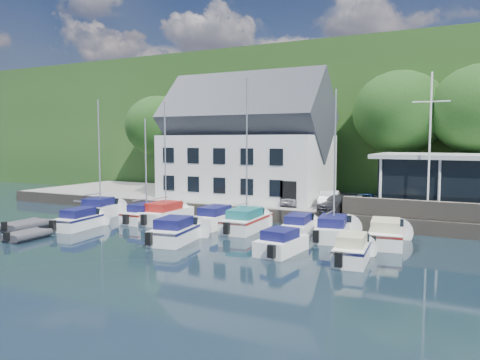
{
  "coord_description": "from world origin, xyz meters",
  "views": [
    {
      "loc": [
        11.12,
        -20.62,
        6.09
      ],
      "look_at": [
        -3.85,
        9.0,
        3.26
      ],
      "focal_mm": 35.0,
      "sensor_mm": 36.0,
      "label": 1
    }
  ],
  "objects": [
    {
      "name": "tree_0",
      "position": [
        -20.16,
        21.36,
        5.96
      ],
      "size": [
        7.26,
        7.26,
        9.92
      ],
      "primitive_type": null,
      "color": "black",
      "rests_on": "quay"
    },
    {
      "name": "dinghy_0",
      "position": [
        -16.19,
        0.87,
        0.38
      ],
      "size": [
        2.09,
        3.37,
        0.77
      ],
      "primitive_type": null,
      "rotation": [
        0.0,
        0.0,
        0.03
      ],
      "color": "#353439",
      "rests_on": "ground"
    },
    {
      "name": "boat_r1_7",
      "position": [
        6.59,
        7.28,
        0.75
      ],
      "size": [
        2.83,
        6.37,
        1.5
      ],
      "primitive_type": null,
      "rotation": [
        0.0,
        0.0,
        0.13
      ],
      "color": "white",
      "rests_on": "ground"
    },
    {
      "name": "boat_r1_4",
      "position": [
        -2.6,
        7.51,
        4.63
      ],
      "size": [
        2.38,
        7.05,
        9.27
      ],
      "primitive_type": null,
      "rotation": [
        0.0,
        0.0,
        0.04
      ],
      "color": "white",
      "rests_on": "ground"
    },
    {
      "name": "tree_1",
      "position": [
        -12.0,
        21.71,
        5.55
      ],
      "size": [
        6.66,
        6.66,
        9.1
      ],
      "primitive_type": null,
      "color": "black",
      "rests_on": "quay"
    },
    {
      "name": "flagpole",
      "position": [
        8.41,
        11.96,
        5.72
      ],
      "size": [
        2.27,
        0.2,
        9.45
      ],
      "primitive_type": null,
      "color": "white",
      "rests_on": "quay"
    },
    {
      "name": "tree_3",
      "position": [
        5.01,
        22.55,
        6.58
      ],
      "size": [
        8.17,
        8.17,
        11.16
      ],
      "primitive_type": null,
      "color": "black",
      "rests_on": "quay"
    },
    {
      "name": "car_white",
      "position": [
        1.39,
        13.43,
        1.64
      ],
      "size": [
        2.1,
        4.09,
        1.28
      ],
      "primitive_type": "imported",
      "rotation": [
        0.0,
        0.0,
        0.2
      ],
      "color": "white",
      "rests_on": "quay"
    },
    {
      "name": "car_dgrey",
      "position": [
        2.27,
        12.4,
        1.56
      ],
      "size": [
        2.36,
        4.13,
        1.13
      ],
      "primitive_type": "imported",
      "rotation": [
        0.0,
        0.0,
        -0.21
      ],
      "color": "#2A292E",
      "rests_on": "quay"
    },
    {
      "name": "boat_r1_5",
      "position": [
        1.09,
        7.72,
        0.68
      ],
      "size": [
        2.17,
        5.76,
        1.35
      ],
      "primitive_type": null,
      "rotation": [
        0.0,
        0.0,
        0.09
      ],
      "color": "white",
      "rests_on": "ground"
    },
    {
      "name": "boat_r2_0",
      "position": [
        -13.16,
        2.98,
        0.7
      ],
      "size": [
        2.34,
        5.99,
        1.41
      ],
      "primitive_type": null,
      "rotation": [
        0.0,
        0.0,
        0.11
      ],
      "color": "white",
      "rests_on": "ground"
    },
    {
      "name": "boat_r1_3",
      "position": [
        -5.11,
        7.78,
        0.74
      ],
      "size": [
        1.94,
        6.27,
        1.48
      ],
      "primitive_type": null,
      "rotation": [
        0.0,
        0.0,
        -0.01
      ],
      "color": "white",
      "rests_on": "ground"
    },
    {
      "name": "boat_r1_6",
      "position": [
        3.4,
        7.52,
        4.38
      ],
      "size": [
        2.96,
        6.5,
        8.75
      ],
      "primitive_type": null,
      "rotation": [
        0.0,
        0.0,
        0.16
      ],
      "color": "white",
      "rests_on": "ground"
    },
    {
      "name": "boat_r2_2",
      "position": [
        -4.8,
        2.37,
        0.75
      ],
      "size": [
        2.91,
        6.06,
        1.5
      ],
      "primitive_type": null,
      "rotation": [
        0.0,
        0.0,
        0.15
      ],
      "color": "white",
      "rests_on": "ground"
    },
    {
      "name": "quay_face",
      "position": [
        0.0,
        11.0,
        0.5
      ],
      "size": [
        60.0,
        0.3,
        1.0
      ],
      "primitive_type": "cube",
      "color": "#5C554A",
      "rests_on": "ground"
    },
    {
      "name": "harbor_building",
      "position": [
        -7.0,
        16.5,
        5.35
      ],
      "size": [
        14.4,
        8.2,
        8.7
      ],
      "primitive_type": null,
      "color": "white",
      "rests_on": "quay"
    },
    {
      "name": "quay",
      "position": [
        0.0,
        17.5,
        0.5
      ],
      "size": [
        60.0,
        13.0,
        1.0
      ],
      "primitive_type": "cube",
      "color": "gray",
      "rests_on": "ground"
    },
    {
      "name": "club_pavilion",
      "position": [
        11.0,
        16.0,
        3.05
      ],
      "size": [
        13.2,
        7.2,
        4.1
      ],
      "primitive_type": null,
      "color": "black",
      "rests_on": "quay"
    },
    {
      "name": "boat_r1_1",
      "position": [
        -10.78,
        7.16,
        4.26
      ],
      "size": [
        1.88,
        6.17,
        8.52
      ],
      "primitive_type": null,
      "rotation": [
        0.0,
        0.0,
        -0.01
      ],
      "color": "white",
      "rests_on": "ground"
    },
    {
      "name": "boat_r2_3",
      "position": [
        1.9,
        2.59,
        0.67
      ],
      "size": [
        2.38,
        5.04,
        1.34
      ],
      "primitive_type": null,
      "rotation": [
        0.0,
        0.0,
        -0.11
      ],
      "color": "white",
      "rests_on": "ground"
    },
    {
      "name": "car_blue",
      "position": [
        4.07,
        13.59,
        1.65
      ],
      "size": [
        2.59,
        4.09,
        1.3
      ],
      "primitive_type": "imported",
      "rotation": [
        0.0,
        0.0,
        -0.31
      ],
      "color": "#2F5590",
      "rests_on": "quay"
    },
    {
      "name": "hillside",
      "position": [
        0.0,
        62.0,
        8.0
      ],
      "size": [
        160.0,
        75.0,
        16.0
      ],
      "primitive_type": "cube",
      "color": "#274D1C",
      "rests_on": "ground"
    },
    {
      "name": "ground",
      "position": [
        0.0,
        0.0,
        0.0
      ],
      "size": [
        180.0,
        180.0,
        0.0
      ],
      "primitive_type": "plane",
      "color": "black",
      "rests_on": "ground"
    },
    {
      "name": "field_patch",
      "position": [
        8.0,
        70.0,
        16.15
      ],
      "size": [
        50.0,
        30.0,
        0.3
      ],
      "primitive_type": "cube",
      "color": "olive",
      "rests_on": "hillside"
    },
    {
      "name": "car_silver",
      "position": [
        -1.21,
        13.81,
        1.59
      ],
      "size": [
        2.14,
        3.69,
        1.18
      ],
      "primitive_type": "imported",
      "rotation": [
        0.0,
        0.0,
        -0.23
      ],
      "color": "#AFAFB4",
      "rests_on": "quay"
    },
    {
      "name": "boat_r1_0",
      "position": [
        -15.34,
        7.18,
        4.71
      ],
      "size": [
        3.06,
        5.91,
        9.43
      ],
      "primitive_type": null,
      "rotation": [
        0.0,
        0.0,
        0.17
      ],
      "color": "white",
      "rests_on": "ground"
    },
    {
      "name": "boat_r1_2",
      "position": [
        -9.36,
        7.65,
        4.64
      ],
      "size": [
        2.14,
        6.91,
        9.27
      ],
      "primitive_type": null,
      "rotation": [
        0.0,
        0.0,
        -0.0
      ],
      "color": "white",
      "rests_on": "ground"
    },
    {
      "name": "dinghy_1",
      "position": [
        -13.41,
        -1.22,
        0.33
      ],
      "size": [
        1.84,
        2.94,
        0.67
      ],
      "primitive_type": null,
      "rotation": [
        0.0,
        0.0,
        0.04
      ],
      "color": "#353439",
      "rests_on": "ground"
    },
    {
      "name": "boat_r2_4",
      "position": [
        5.76,
        2.51,
        0.72
      ],
      "size": [
        2.12,
        5.29,
        1.44
      ],
      "primitive_type": null,
      "rotation": [
        0.0,
        0.0,
        0.09
      ],
      "color": "white",
      "rests_on": "ground"
    },
    {
      "name": "gangway",
      "position": [
        -16.5,
        9.0,
        0.0
      ],
      "size": [
        1.2,
        6.0,
        1.4
      ],
      "primitive_type": null,
      "color": "#BDBDC1",
      "rests_on": "ground"
    },
    {
      "name": "tree_2",
      "position": [
        -4.49,
        22.34,
        5.91
      ],
      "size": [
        7.18,
        7.18,
        9.81
      ],
      "primitive_type": null,
      "color": "black",
      "rests_on": "quay"
    }
  ]
}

